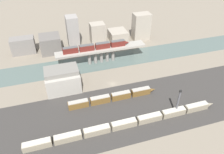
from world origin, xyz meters
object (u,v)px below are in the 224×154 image
train_yard_mid (113,97)px  train_on_bridge (96,46)px  warehouse_building (63,79)px  train_yard_near (127,123)px  signal_tower (178,103)px

train_yard_mid → train_on_bridge: bearing=88.5°
train_on_bridge → warehouse_building: (-25.71, -21.81, -6.14)m
train_yard_mid → warehouse_building: size_ratio=2.62×
train_on_bridge → train_yard_near: size_ratio=0.47×
train_on_bridge → warehouse_building: size_ratio=2.38×
warehouse_building → train_on_bridge: bearing=40.3°
train_on_bridge → warehouse_building: train_on_bridge is taller
train_yard_mid → train_yard_near: bearing=-86.8°
train_on_bridge → signal_tower: (27.01, -59.86, -5.04)m
train_on_bridge → train_yard_mid: train_on_bridge is taller
train_on_bridge → train_yard_mid: bearing=-91.5°
train_on_bridge → train_yard_near: train_on_bridge is taller
train_on_bridge → signal_tower: signal_tower is taller
train_yard_near → train_yard_mid: size_ratio=1.93×
train_on_bridge → train_yard_near: (0.04, -60.52, -10.81)m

